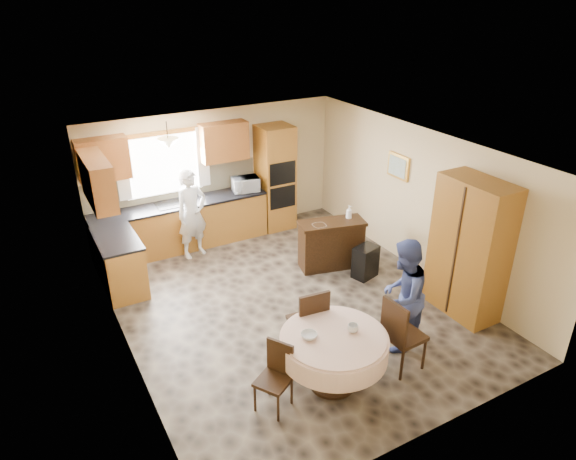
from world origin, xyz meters
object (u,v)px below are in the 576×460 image
(chair_back, at_px, (310,319))
(person_sink, at_px, (192,214))
(sideboard, at_px, (331,246))
(oven_tower, at_px, (275,178))
(chair_left, at_px, (276,373))
(person_dining, at_px, (402,296))
(cupboard, at_px, (469,248))
(chair_right, at_px, (400,332))
(dining_table, at_px, (334,346))

(chair_back, height_order, person_sink, person_sink)
(sideboard, bearing_deg, chair_back, -116.48)
(oven_tower, height_order, chair_left, oven_tower)
(chair_back, height_order, person_dining, person_dining)
(cupboard, bearing_deg, chair_left, -173.74)
(chair_right, bearing_deg, chair_left, 79.51)
(oven_tower, relative_size, dining_table, 1.60)
(cupboard, height_order, chair_back, cupboard)
(cupboard, bearing_deg, person_dining, -171.47)
(oven_tower, xyz_separation_m, cupboard, (1.07, -4.09, 0.01))
(oven_tower, relative_size, person_dining, 1.30)
(cupboard, xyz_separation_m, dining_table, (-2.65, -0.42, -0.48))
(sideboard, distance_m, dining_table, 3.02)
(chair_left, bearing_deg, oven_tower, 120.76)
(dining_table, xyz_separation_m, chair_left, (-0.77, 0.05, -0.12))
(cupboard, bearing_deg, chair_back, 175.31)
(oven_tower, relative_size, chair_left, 2.48)
(chair_left, relative_size, chair_back, 0.82)
(chair_right, height_order, person_dining, person_dining)
(oven_tower, distance_m, dining_table, 4.80)
(oven_tower, relative_size, person_sink, 1.27)
(oven_tower, xyz_separation_m, sideboard, (0.06, -1.98, -0.65))
(sideboard, bearing_deg, chair_left, -120.64)
(chair_left, height_order, person_sink, person_sink)
(sideboard, relative_size, person_sink, 0.69)
(chair_left, distance_m, chair_right, 1.69)
(chair_back, distance_m, person_sink, 3.52)
(dining_table, distance_m, chair_left, 0.78)
(oven_tower, height_order, chair_right, oven_tower)
(sideboard, bearing_deg, dining_table, -109.43)
(person_dining, bearing_deg, cupboard, 161.45)
(sideboard, relative_size, cupboard, 0.54)
(chair_right, distance_m, person_sink, 4.46)
(person_dining, bearing_deg, dining_table, -17.46)
(sideboard, relative_size, person_dining, 0.71)
(person_sink, bearing_deg, sideboard, -54.02)
(chair_left, relative_size, person_sink, 0.51)
(chair_back, bearing_deg, person_sink, -77.85)
(chair_right, bearing_deg, sideboard, -18.76)
(oven_tower, distance_m, chair_left, 5.08)
(oven_tower, xyz_separation_m, chair_back, (-1.53, -3.88, -0.49))
(chair_back, relative_size, person_sink, 0.62)
(chair_back, bearing_deg, cupboard, -178.78)
(cupboard, height_order, chair_right, cupboard)
(chair_right, relative_size, person_sink, 0.64)
(sideboard, distance_m, person_sink, 2.57)
(person_dining, bearing_deg, person_sink, -95.34)
(cupboard, xyz_separation_m, person_sink, (-2.98, 3.70, -0.23))
(chair_right, xyz_separation_m, person_sink, (-1.23, 4.28, 0.25))
(chair_back, height_order, chair_right, chair_right)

